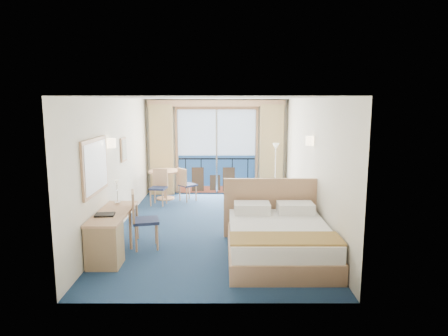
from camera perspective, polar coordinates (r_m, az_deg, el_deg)
floor at (r=8.57m, az=-1.41°, el=-8.40°), size 6.50×6.50×0.00m
room_walls at (r=8.20m, az=-1.46°, el=3.51°), size 4.04×6.54×2.72m
balcony_door at (r=11.47m, az=-1.09°, el=2.04°), size 2.36×0.03×2.52m
curtain_left at (r=11.43m, az=-8.87°, el=2.57°), size 0.65×0.22×2.55m
curtain_right at (r=11.38m, az=6.77°, el=2.59°), size 0.65×0.22×2.55m
pelmet at (r=11.25m, az=-1.09°, el=9.24°), size 3.80×0.25×0.18m
mirror at (r=7.08m, az=-17.92°, el=0.23°), size 0.05×1.25×0.95m
wall_print at (r=8.93m, az=-14.14°, el=2.57°), size 0.04×0.42×0.52m
sconce_left at (r=7.88m, az=-15.83°, el=3.44°), size 0.18×0.18×0.18m
sconce_right at (r=8.22m, az=12.19°, el=3.82°), size 0.18×0.18×0.18m
bed at (r=6.97m, az=7.74°, el=-9.92°), size 1.86×2.21×1.17m
nightstand at (r=8.58m, az=10.57°, el=-6.62°), size 0.42×0.40×0.55m
phone at (r=8.53m, az=10.32°, el=-4.50°), size 0.23×0.20×0.09m
armchair at (r=10.12m, az=6.34°, el=-3.80°), size 0.96×0.96×0.63m
floor_lamp at (r=10.98m, az=7.38°, el=1.64°), size 0.21×0.21×1.51m
desk at (r=6.89m, az=-16.44°, el=-9.70°), size 0.55×1.59×0.75m
desk_chair at (r=7.36m, az=-11.84°, el=-6.77°), size 0.56×0.55×1.06m
folder at (r=7.00m, az=-16.66°, el=-6.41°), size 0.34×0.27×0.03m
desk_lamp at (r=7.65m, az=-15.06°, el=-2.61°), size 0.12×0.12×0.43m
round_table at (r=10.92m, az=-8.43°, el=-1.33°), size 0.88×0.88×0.79m
table_chair_a at (r=10.63m, az=-5.54°, el=-2.08°), size 0.55×0.55×0.90m
table_chair_b at (r=10.41m, az=-9.23°, el=-2.36°), size 0.45×0.46×0.91m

